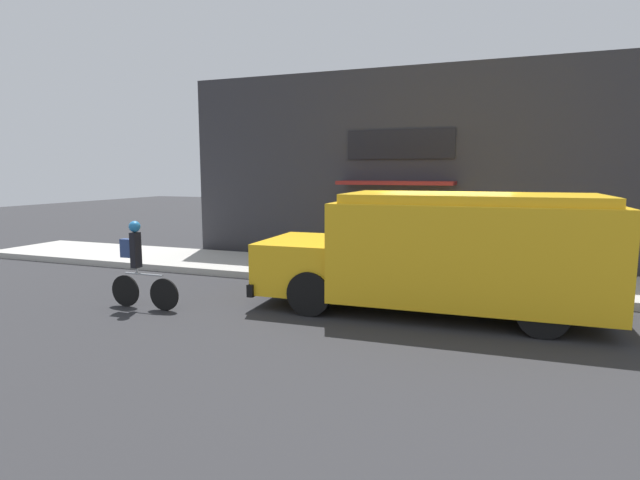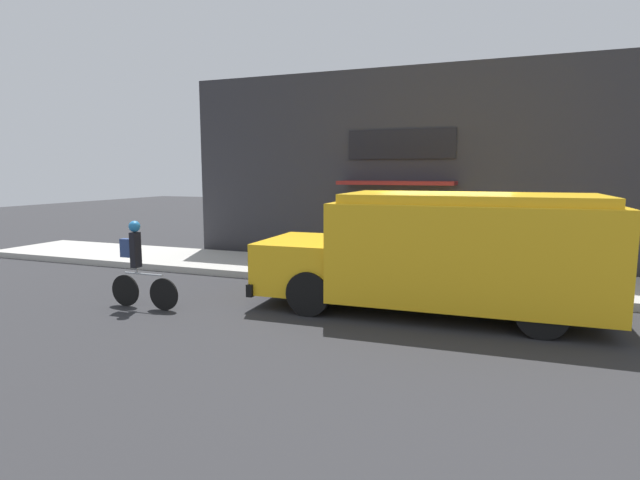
{
  "view_description": "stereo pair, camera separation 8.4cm",
  "coord_description": "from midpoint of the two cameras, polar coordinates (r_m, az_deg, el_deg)",
  "views": [
    {
      "loc": [
        1.15,
        -10.74,
        2.63
      ],
      "look_at": [
        -2.79,
        -0.2,
        1.1
      ],
      "focal_mm": 28.0,
      "sensor_mm": 36.0,
      "label": 1
    },
    {
      "loc": [
        1.23,
        -10.71,
        2.63
      ],
      "look_at": [
        -2.79,
        -0.2,
        1.1
      ],
      "focal_mm": 28.0,
      "sensor_mm": 36.0,
      "label": 2
    }
  ],
  "objects": [
    {
      "name": "trash_bin",
      "position": [
        12.3,
        15.57,
        -1.94
      ],
      "size": [
        0.48,
        0.48,
        0.9
      ],
      "color": "#38383D",
      "rests_on": "sidewalk"
    },
    {
      "name": "ground_plane",
      "position": [
        11.1,
        13.83,
        -6.18
      ],
      "size": [
        70.0,
        70.0,
        0.0
      ],
      "primitive_type": "plane",
      "color": "#2B2B2D"
    },
    {
      "name": "sidewalk",
      "position": [
        12.44,
        14.6,
        -4.31
      ],
      "size": [
        28.0,
        2.79,
        0.17
      ],
      "color": "#ADAAA3",
      "rests_on": "ground_plane"
    },
    {
      "name": "cyclist",
      "position": [
        10.29,
        -20.3,
        -2.73
      ],
      "size": [
        1.54,
        0.22,
        1.71
      ],
      "rotation": [
        0.0,
        0.0,
        0.02
      ],
      "color": "black",
      "rests_on": "ground_plane"
    },
    {
      "name": "storefront",
      "position": [
        13.9,
        15.55,
        7.9
      ],
      "size": [
        16.2,
        1.13,
        5.47
      ],
      "color": "#2D2D33",
      "rests_on": "ground_plane"
    },
    {
      "name": "school_bus",
      "position": [
        9.6,
        13.8,
        -1.23
      ],
      "size": [
        6.48,
        2.87,
        2.25
      ],
      "rotation": [
        0.0,
        0.0,
        0.03
      ],
      "color": "yellow",
      "rests_on": "ground_plane"
    }
  ]
}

